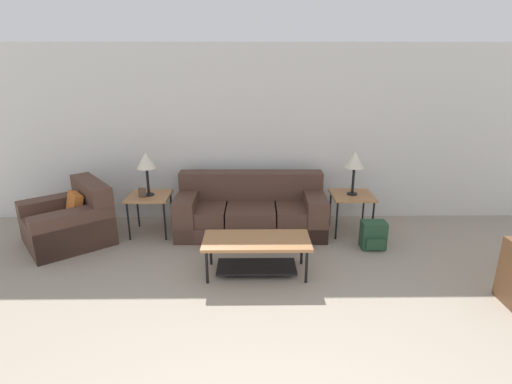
% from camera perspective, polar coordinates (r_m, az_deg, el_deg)
% --- Properties ---
extents(wall_back, '(8.96, 0.06, 2.60)m').
position_cam_1_polar(wall_back, '(6.01, 1.15, 8.18)').
color(wall_back, silver).
rests_on(wall_back, ground_plane).
extents(couch, '(2.08, 0.88, 0.82)m').
position_cam_1_polar(couch, '(5.71, -0.73, -2.82)').
color(couch, '#4C3328').
rests_on(couch, ground_plane).
extents(armchair, '(1.40, 1.40, 0.80)m').
position_cam_1_polar(armchair, '(5.94, -24.97, -3.87)').
color(armchair, '#4C3328').
rests_on(armchair, ground_plane).
extents(coffee_table, '(1.21, 0.55, 0.43)m').
position_cam_1_polar(coffee_table, '(4.59, 0.07, -8.01)').
color(coffee_table, '#A87042').
rests_on(coffee_table, ground_plane).
extents(side_table_left, '(0.57, 0.56, 0.57)m').
position_cam_1_polar(side_table_left, '(5.76, -14.99, -0.92)').
color(side_table_left, '#A87042').
rests_on(side_table_left, ground_plane).
extents(side_table_right, '(0.57, 0.56, 0.57)m').
position_cam_1_polar(side_table_right, '(5.75, 13.52, -0.82)').
color(side_table_right, '#A87042').
rests_on(side_table_right, ground_plane).
extents(table_lamp_left, '(0.26, 0.26, 0.61)m').
position_cam_1_polar(table_lamp_left, '(5.61, -15.43, 4.21)').
color(table_lamp_left, black).
rests_on(table_lamp_left, side_table_left).
extents(table_lamp_right, '(0.26, 0.26, 0.61)m').
position_cam_1_polar(table_lamp_right, '(5.61, 13.92, 4.32)').
color(table_lamp_right, black).
rests_on(table_lamp_right, side_table_right).
extents(backpack, '(0.31, 0.28, 0.37)m').
position_cam_1_polar(backpack, '(5.46, 16.41, -5.96)').
color(backpack, '#23472D').
rests_on(backpack, ground_plane).
extents(picture_frame, '(0.10, 0.04, 0.13)m').
position_cam_1_polar(picture_frame, '(5.66, -15.96, -0.07)').
color(picture_frame, '#4C3828').
rests_on(picture_frame, side_table_left).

